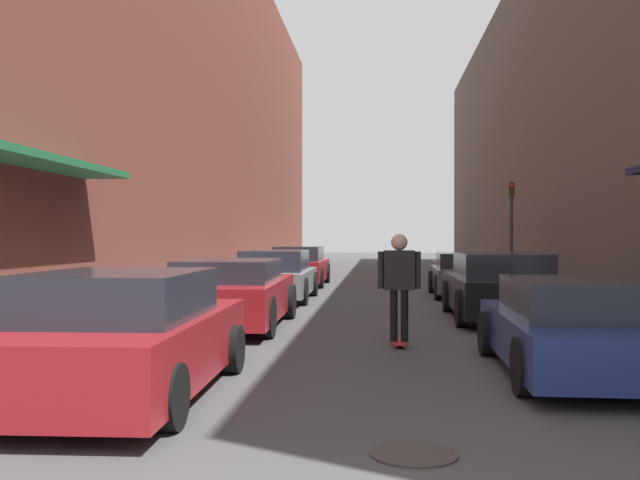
% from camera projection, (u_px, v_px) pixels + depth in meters
% --- Properties ---
extents(ground, '(109.53, 109.53, 0.00)m').
position_uv_depth(ground, '(374.00, 292.00, 22.11)').
color(ground, '#424244').
extents(curb_strip_left, '(1.80, 49.79, 0.12)m').
position_uv_depth(curb_strip_left, '(255.00, 280.00, 27.46)').
color(curb_strip_left, gray).
rests_on(curb_strip_left, ground).
extents(curb_strip_right, '(1.80, 49.79, 0.12)m').
position_uv_depth(curb_strip_right, '(499.00, 281.00, 26.68)').
color(curb_strip_right, gray).
rests_on(curb_strip_right, ground).
extents(building_row_left, '(4.90, 49.79, 14.44)m').
position_uv_depth(building_row_left, '(181.00, 95.00, 27.66)').
color(building_row_left, brown).
rests_on(building_row_left, ground).
extents(building_row_right, '(4.90, 49.79, 12.24)m').
position_uv_depth(building_row_right, '(578.00, 118.00, 26.40)').
color(building_row_right, '#564C47').
rests_on(building_row_right, ground).
extents(parked_car_left_0, '(2.03, 4.38, 1.35)m').
position_uv_depth(parked_car_left_0, '(123.00, 336.00, 7.68)').
color(parked_car_left_0, maroon).
rests_on(parked_car_left_0, ground).
extents(parked_car_left_1, '(2.07, 4.76, 1.29)m').
position_uv_depth(parked_car_left_1, '(231.00, 293.00, 13.55)').
color(parked_car_left_1, maroon).
rests_on(parked_car_left_1, ground).
extents(parked_car_left_2, '(1.99, 4.54, 1.35)m').
position_uv_depth(parked_car_left_2, '(276.00, 276.00, 19.29)').
color(parked_car_left_2, gray).
rests_on(parked_car_left_2, ground).
extents(parked_car_left_3, '(1.91, 4.68, 1.38)m').
position_uv_depth(parked_car_left_3, '(300.00, 266.00, 25.20)').
color(parked_car_left_3, maroon).
rests_on(parked_car_left_3, ground).
extents(parked_car_right_0, '(1.93, 4.33, 1.20)m').
position_uv_depth(parked_car_right_0, '(574.00, 328.00, 8.87)').
color(parked_car_right_0, navy).
rests_on(parked_car_right_0, ground).
extents(parked_car_right_1, '(2.08, 4.46, 1.39)m').
position_uv_depth(parked_car_right_1, '(500.00, 287.00, 14.80)').
color(parked_car_right_1, black).
rests_on(parked_car_right_1, ground).
extents(parked_car_right_2, '(1.90, 3.97, 1.26)m').
position_uv_depth(parked_car_right_2, '(465.00, 275.00, 20.53)').
color(parked_car_right_2, '#515459').
rests_on(parked_car_right_2, ground).
extents(skateboarder, '(0.68, 0.78, 1.77)m').
position_uv_depth(skateboarder, '(399.00, 277.00, 11.24)').
color(skateboarder, '#B2231E').
rests_on(skateboarder, ground).
extents(manhole_cover, '(0.70, 0.70, 0.02)m').
position_uv_depth(manhole_cover, '(414.00, 454.00, 5.62)').
color(manhole_cover, '#332D28').
rests_on(manhole_cover, ground).
extents(traffic_light, '(0.16, 0.22, 3.26)m').
position_uv_depth(traffic_light, '(511.00, 223.00, 21.54)').
color(traffic_light, '#2D2D2D').
rests_on(traffic_light, curb_strip_right).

